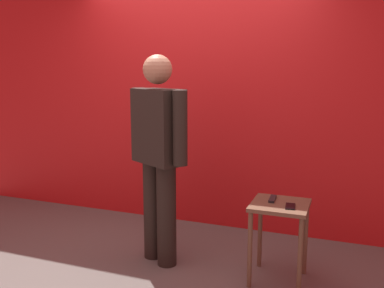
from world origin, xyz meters
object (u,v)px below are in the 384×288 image
Objects in this scene: side_table at (279,219)px; standing_person at (159,149)px; cell_phone at (290,206)px; tv_remote at (272,199)px.

standing_person is at bearing -179.35° from side_table.
cell_phone is (1.10, -0.05, -0.35)m from standing_person.
tv_remote reaches higher than cell_phone.
side_table is 3.72× the size of tv_remote.
standing_person is 1.13m from side_table.
side_table is 0.17m from tv_remote.
side_table is at bearing 0.65° from standing_person.
side_table is 4.39× the size of cell_phone.
standing_person is at bearing 170.99° from cell_phone.
cell_phone is at bearing -2.50° from standing_person.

